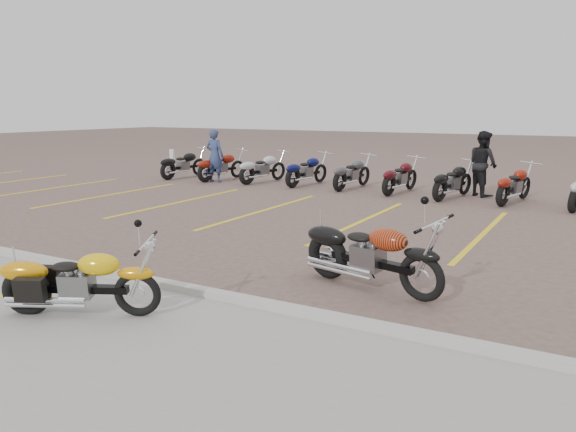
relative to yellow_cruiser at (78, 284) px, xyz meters
name	(u,v)px	position (x,y,z in m)	size (l,w,h in m)	color
ground	(272,262)	(0.80, 3.35, -0.41)	(100.00, 100.00, 0.00)	#735652
concrete_apron	(43,365)	(0.80, -1.15, -0.41)	(60.00, 5.00, 0.01)	#9E9B93
curb	(198,291)	(0.80, 1.35, -0.35)	(60.00, 0.18, 0.12)	#ADAAA3
parking_stripes	(362,221)	(0.80, 7.35, -0.41)	(38.00, 5.50, 0.01)	yellow
yellow_cruiser	(78,284)	(0.00, 0.00, 0.00)	(1.87, 1.01, 0.83)	black
flame_cruiser	(369,257)	(2.75, 2.82, 0.06)	(2.29, 0.69, 0.96)	black
person_a	(215,156)	(-6.38, 11.30, 0.51)	(0.68, 0.44, 1.85)	navy
person_b	(483,164)	(2.42, 12.63, 0.55)	(0.93, 0.73, 1.92)	black
bollard	(172,162)	(-9.02, 12.08, 0.09)	(0.15, 0.15, 1.00)	white
bg_bike_row	(483,181)	(2.60, 11.84, 0.14)	(22.45, 2.08, 1.10)	black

